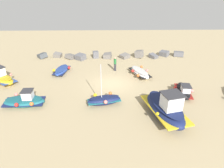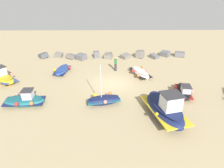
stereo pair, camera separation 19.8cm
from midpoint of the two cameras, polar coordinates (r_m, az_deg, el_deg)
The scene contains 10 objects.
ground_plane at distance 20.87m, azimuth -0.11°, elevation 0.11°, with size 58.07×58.07×0.00m, color tan.
fishing_boat_1 at distance 17.07m, azimuth -2.70°, elevation -4.81°, with size 3.18×1.74×3.87m.
fishing_boat_2 at distance 22.98m, azimuth 8.04°, elevation 3.50°, with size 2.48×3.91×0.81m.
fishing_boat_3 at distance 19.82m, azimuth 20.34°, elevation -1.84°, with size 1.99×3.35×1.27m.
fishing_boat_4 at distance 24.26m, azimuth -15.02°, elevation 4.01°, with size 2.00×3.31×0.69m.
fishing_boat_5 at distance 18.60m, azimuth -24.95°, elevation -4.57°, with size 3.63×2.02×1.56m.
fishing_boat_6 at distance 24.09m, azimuth -30.25°, elevation 1.55°, with size 3.79×3.37×1.82m.
fishing_boat_7 at distance 15.85m, azimuth 15.28°, elevation -6.98°, with size 3.21×5.35×2.52m.
person_walking at distance 23.78m, azimuth 0.68°, elevation 6.30°, with size 0.32×0.32×1.78m.
breakwater_rocks at distance 28.75m, azimuth 0.18°, elevation 8.60°, with size 22.22×3.11×1.28m.
Camera 1 is at (-0.51, -18.61, 9.43)m, focal length 30.59 mm.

